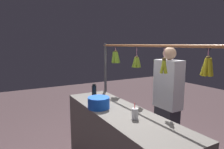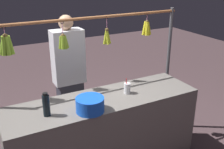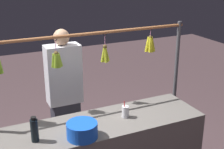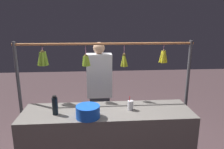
% 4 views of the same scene
% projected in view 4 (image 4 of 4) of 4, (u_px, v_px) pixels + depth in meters
% --- Properties ---
extents(market_counter, '(2.07, 0.60, 0.91)m').
position_uv_depth(market_counter, '(108.00, 143.00, 2.68)').
color(market_counter, '#66605B').
rests_on(market_counter, ground).
extents(display_rack, '(2.41, 0.15, 1.72)m').
position_uv_depth(display_rack, '(100.00, 76.00, 2.89)').
color(display_rack, '#4C4C51').
rests_on(display_rack, ground).
extents(water_bottle, '(0.07, 0.07, 0.23)m').
position_uv_depth(water_bottle, '(55.00, 106.00, 2.44)').
color(water_bottle, black).
rests_on(water_bottle, market_counter).
extents(blue_bucket, '(0.27, 0.27, 0.14)m').
position_uv_depth(blue_bucket, '(88.00, 112.00, 2.37)').
color(blue_bucket, blue).
rests_on(blue_bucket, market_counter).
extents(drink_cup, '(0.07, 0.07, 0.17)m').
position_uv_depth(drink_cup, '(130.00, 105.00, 2.58)').
color(drink_cup, silver).
rests_on(drink_cup, market_counter).
extents(vendor_person, '(0.39, 0.21, 1.66)m').
position_uv_depth(vendor_person, '(100.00, 94.00, 3.41)').
color(vendor_person, '#2D2D38').
rests_on(vendor_person, ground).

